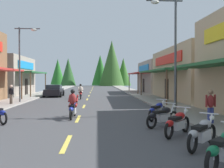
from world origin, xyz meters
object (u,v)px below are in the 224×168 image
(motorcycle_parked_right_5, at_px, (158,110))
(rider_cruising_trailing, at_px, (81,93))
(pedestrian_browsing, at_px, (11,93))
(parked_car_curbside, at_px, (54,91))
(motorcycle_parked_right_3, at_px, (177,123))
(rider_cruising_lead, at_px, (73,106))
(motorcycle_parked_right_2, at_px, (202,133))
(streetlamp_left, at_px, (23,54))
(streetlamp_right, at_px, (170,40))
(motorcycle_parked_right_4, at_px, (163,116))
(pedestrian_by_shop, at_px, (211,105))

(motorcycle_parked_right_5, bearing_deg, rider_cruising_trailing, 56.20)
(pedestrian_browsing, relative_size, parked_car_curbside, 0.38)
(motorcycle_parked_right_3, xyz_separation_m, rider_cruising_lead, (-4.30, 4.55, 0.17))
(pedestrian_browsing, bearing_deg, rider_cruising_lead, -109.01)
(motorcycle_parked_right_3, relative_size, pedestrian_browsing, 1.03)
(rider_cruising_lead, bearing_deg, pedestrian_browsing, 40.79)
(motorcycle_parked_right_2, relative_size, rider_cruising_lead, 0.75)
(streetlamp_left, bearing_deg, motorcycle_parked_right_2, -57.77)
(streetlamp_right, height_order, rider_cruising_lead, streetlamp_right)
(streetlamp_left, distance_m, streetlamp_right, 13.13)
(motorcycle_parked_right_4, bearing_deg, streetlamp_right, 33.21)
(pedestrian_by_shop, bearing_deg, motorcycle_parked_right_2, 135.05)
(rider_cruising_trailing, height_order, parked_car_curbside, rider_cruising_trailing)
(pedestrian_browsing, bearing_deg, streetlamp_right, -84.88)
(streetlamp_left, distance_m, pedestrian_by_shop, 16.52)
(pedestrian_browsing, bearing_deg, parked_car_curbside, 22.77)
(motorcycle_parked_right_3, relative_size, motorcycle_parked_right_5, 0.95)
(motorcycle_parked_right_4, height_order, motorcycle_parked_right_5, same)
(pedestrian_browsing, bearing_deg, rider_cruising_trailing, -6.52)
(streetlamp_left, relative_size, motorcycle_parked_right_3, 3.88)
(rider_cruising_trailing, bearing_deg, pedestrian_browsing, 136.55)
(streetlamp_right, xyz_separation_m, rider_cruising_trailing, (-6.07, 12.07, -3.74))
(rider_cruising_trailing, bearing_deg, motorcycle_parked_right_2, -169.97)
(streetlamp_right, height_order, motorcycle_parked_right_5, streetlamp_right)
(motorcycle_parked_right_5, height_order, pedestrian_browsing, pedestrian_browsing)
(rider_cruising_lead, relative_size, rider_cruising_trailing, 1.00)
(motorcycle_parked_right_3, distance_m, pedestrian_browsing, 15.19)
(motorcycle_parked_right_3, height_order, parked_car_curbside, parked_car_curbside)
(streetlamp_right, relative_size, motorcycle_parked_right_2, 4.24)
(rider_cruising_lead, bearing_deg, pedestrian_by_shop, -109.79)
(motorcycle_parked_right_5, height_order, rider_cruising_trailing, rider_cruising_trailing)
(motorcycle_parked_right_5, relative_size, pedestrian_browsing, 1.08)
(streetlamp_right, relative_size, rider_cruising_trailing, 3.19)
(rider_cruising_trailing, bearing_deg, motorcycle_parked_right_4, -168.00)
(streetlamp_right, xyz_separation_m, motorcycle_parked_right_3, (-1.34, -5.72, -3.91))
(motorcycle_parked_right_4, distance_m, pedestrian_browsing, 13.79)
(motorcycle_parked_right_4, bearing_deg, parked_car_curbside, 75.50)
(motorcycle_parked_right_5, xyz_separation_m, rider_cruising_trailing, (-4.85, 14.02, 0.17))
(motorcycle_parked_right_4, bearing_deg, motorcycle_parked_right_5, 46.65)
(motorcycle_parked_right_4, relative_size, parked_car_curbside, 0.41)
(motorcycle_parked_right_3, bearing_deg, motorcycle_parked_right_5, 38.95)
(motorcycle_parked_right_3, relative_size, rider_cruising_trailing, 0.79)
(streetlamp_left, xyz_separation_m, pedestrian_browsing, (-0.48, -1.78, -3.28))
(motorcycle_parked_right_4, relative_size, pedestrian_browsing, 1.09)
(motorcycle_parked_right_5, xyz_separation_m, parked_car_curbside, (-8.19, 17.72, 0.20))
(pedestrian_browsing, bearing_deg, pedestrian_by_shop, -96.18)
(streetlamp_right, xyz_separation_m, motorcycle_parked_right_5, (-1.21, -1.95, -3.91))
(parked_car_curbside, bearing_deg, pedestrian_browsing, 168.64)
(rider_cruising_lead, distance_m, pedestrian_browsing, 8.93)
(streetlamp_left, height_order, pedestrian_browsing, streetlamp_left)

